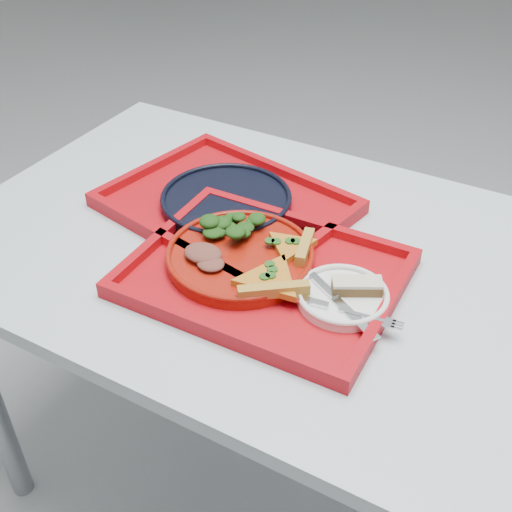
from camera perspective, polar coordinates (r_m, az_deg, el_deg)
name	(u,v)px	position (r m, az deg, el deg)	size (l,w,h in m)	color
table	(362,310)	(1.18, 9.43, -4.75)	(1.60, 0.80, 0.75)	silver
tray_main	(265,277)	(1.11, 0.78, -1.87)	(0.45, 0.35, 0.01)	#A70810
tray_far	(226,207)	(1.29, -2.64, 4.36)	(0.45, 0.35, 0.01)	#A70810
dinner_plate	(240,258)	(1.13, -1.42, -0.14)	(0.26, 0.26, 0.02)	maroon
side_plate	(342,298)	(1.06, 7.70, -3.73)	(0.15, 0.15, 0.01)	white
navy_plate	(226,201)	(1.29, -2.66, 4.89)	(0.26, 0.26, 0.02)	black
pizza_slice_a	(271,277)	(1.06, 1.30, -1.91)	(0.13, 0.11, 0.02)	gold
pizza_slice_b	(290,244)	(1.13, 3.07, 1.03)	(0.10, 0.09, 0.02)	gold
salad_heap	(233,223)	(1.17, -2.03, 2.97)	(0.09, 0.08, 0.04)	black
meat_portion	(203,253)	(1.11, -4.73, 0.25)	(0.07, 0.06, 0.02)	brown
dessert_bar	(357,286)	(1.06, 8.97, -2.64)	(0.09, 0.07, 0.02)	#482D18
knife	(340,303)	(1.04, 7.51, -4.15)	(0.18, 0.02, 0.01)	silver
fork	(337,308)	(1.02, 7.23, -4.65)	(0.18, 0.02, 0.01)	silver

